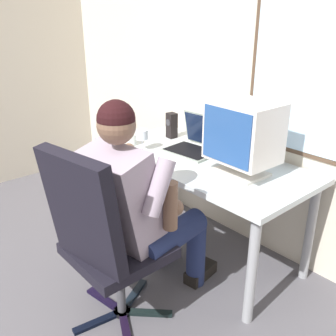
{
  "coord_description": "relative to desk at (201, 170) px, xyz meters",
  "views": [
    {
      "loc": [
        1.47,
        0.4,
        1.64
      ],
      "look_at": [
        -0.07,
        1.74,
        0.79
      ],
      "focal_mm": 41.1,
      "sensor_mm": 36.0,
      "label": 1
    }
  ],
  "objects": [
    {
      "name": "person_seated",
      "position": [
        0.14,
        -0.63,
        0.02
      ],
      "size": [
        0.58,
        0.86,
        1.25
      ],
      "color": "#1D274F",
      "rests_on": "ground"
    },
    {
      "name": "laptop",
      "position": [
        -0.14,
        0.09,
        0.15
      ],
      "size": [
        0.37,
        0.34,
        0.25
      ],
      "color": "gray",
      "rests_on": "desk"
    },
    {
      "name": "desk_speaker",
      "position": [
        -0.48,
        0.15,
        0.18
      ],
      "size": [
        0.08,
        0.08,
        0.19
      ],
      "color": "black",
      "rests_on": "desk"
    },
    {
      "name": "office_chair",
      "position": [
        0.18,
        -0.91,
        -0.04
      ],
      "size": [
        0.57,
        0.59,
        1.06
      ],
      "color": "black",
      "rests_on": "ground"
    },
    {
      "name": "wall_rear",
      "position": [
        0.21,
        0.42,
        0.79
      ],
      "size": [
        4.78,
        0.08,
        2.84
      ],
      "color": "beige",
      "rests_on": "ground"
    },
    {
      "name": "wine_glass",
      "position": [
        -0.4,
        -0.19,
        0.19
      ],
      "size": [
        0.09,
        0.09,
        0.15
      ],
      "color": "silver",
      "rests_on": "desk"
    },
    {
      "name": "coffee_mug",
      "position": [
        -0.54,
        -0.18,
        0.13
      ],
      "size": [
        0.08,
        0.08,
        0.08
      ],
      "color": "silver",
      "rests_on": "desk"
    },
    {
      "name": "desk",
      "position": [
        0.0,
        0.0,
        0.0
      ],
      "size": [
        1.49,
        0.73,
        0.71
      ],
      "color": "gray",
      "rests_on": "ground"
    },
    {
      "name": "crt_monitor",
      "position": [
        0.33,
        -0.01,
        0.35
      ],
      "size": [
        0.39,
        0.32,
        0.44
      ],
      "color": "beige",
      "rests_on": "desk"
    }
  ]
}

